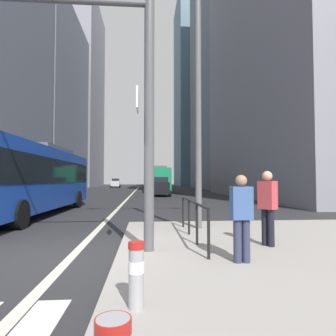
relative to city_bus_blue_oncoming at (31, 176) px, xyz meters
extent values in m
plane|color=#28282B|center=(3.75, 12.57, -1.84)|extent=(160.00, 160.00, 0.00)
cube|color=beige|center=(3.75, 22.57, -1.83)|extent=(0.20, 80.00, 0.01)
cube|color=slate|center=(-12.25, 37.19, 13.62)|extent=(10.56, 22.69, 30.91)
cube|color=gray|center=(-12.25, 61.95, 21.83)|extent=(10.48, 21.78, 47.34)
cube|color=slate|center=(20.75, 39.25, 20.75)|extent=(10.57, 23.19, 45.17)
cube|color=slate|center=(20.75, 65.10, 24.18)|extent=(13.61, 18.02, 52.02)
cube|color=#14389E|center=(0.00, -0.03, -0.11)|extent=(2.73, 11.91, 2.75)
cube|color=black|center=(0.00, -0.03, 0.23)|extent=(2.77, 11.67, 1.10)
cube|color=#4C4C51|center=(0.03, 1.75, 1.41)|extent=(1.83, 4.30, 0.30)
cylinder|color=black|center=(1.13, -3.85, -1.34)|extent=(0.32, 1.01, 1.00)
cylinder|color=black|center=(1.27, 3.74, -1.34)|extent=(0.32, 1.01, 1.00)
cylinder|color=black|center=(-1.13, 3.79, -1.34)|extent=(0.32, 1.01, 1.00)
cube|color=#198456|center=(7.03, 24.93, -0.11)|extent=(2.64, 11.11, 2.75)
cube|color=black|center=(7.03, 24.93, 0.23)|extent=(2.68, 10.89, 1.10)
cube|color=#4C4C51|center=(7.05, 23.26, 1.41)|extent=(1.80, 4.01, 0.30)
cylinder|color=black|center=(5.79, 28.46, -1.34)|extent=(0.31, 1.00, 1.00)
cylinder|color=black|center=(8.19, 28.49, -1.34)|extent=(0.31, 1.00, 1.00)
cylinder|color=black|center=(5.88, 21.36, -1.34)|extent=(0.31, 1.00, 1.00)
cylinder|color=black|center=(8.28, 21.39, -1.34)|extent=(0.31, 1.00, 1.00)
cube|color=silver|center=(-1.20, 49.88, -0.97)|extent=(1.96, 4.36, 1.10)
cube|color=black|center=(-1.21, 50.03, -0.16)|extent=(1.59, 2.37, 0.52)
cylinder|color=black|center=(-0.23, 48.46, -1.52)|extent=(0.25, 0.65, 0.64)
cylinder|color=black|center=(-2.05, 48.38, -1.52)|extent=(0.25, 0.65, 0.64)
cylinder|color=black|center=(-0.35, 51.37, -1.52)|extent=(0.25, 0.65, 0.64)
cylinder|color=black|center=(-2.17, 51.29, -1.52)|extent=(0.25, 0.65, 0.64)
cube|color=black|center=(6.87, 15.66, -0.97)|extent=(1.97, 4.35, 1.10)
cube|color=black|center=(6.87, 15.51, -0.16)|extent=(1.60, 2.37, 0.52)
cylinder|color=black|center=(6.03, 17.15, -1.52)|extent=(0.25, 0.65, 0.64)
cylinder|color=black|center=(7.85, 17.07, -1.52)|extent=(0.25, 0.65, 0.64)
cylinder|color=black|center=(5.90, 14.25, -1.52)|extent=(0.25, 0.65, 0.64)
cylinder|color=black|center=(7.71, 14.16, -1.52)|extent=(0.25, 0.65, 0.64)
cube|color=maroon|center=(5.99, 44.85, -0.97)|extent=(1.79, 4.43, 1.10)
cube|color=black|center=(5.99, 44.70, -0.16)|extent=(1.50, 2.39, 0.52)
cylinder|color=black|center=(5.08, 46.36, -1.52)|extent=(0.22, 0.64, 0.64)
cylinder|color=black|center=(6.90, 46.36, -1.52)|extent=(0.22, 0.64, 0.64)
cylinder|color=black|center=(5.09, 43.35, -1.52)|extent=(0.22, 0.64, 0.64)
cylinder|color=black|center=(6.91, 43.35, -1.52)|extent=(0.22, 0.64, 0.64)
cube|color=#232838|center=(-3.13, 12.20, -0.97)|extent=(1.89, 4.29, 1.10)
cube|color=black|center=(-3.12, 12.35, -0.16)|extent=(1.55, 2.33, 0.52)
cylinder|color=black|center=(-2.25, 10.74, -1.52)|extent=(0.24, 0.65, 0.64)
cylinder|color=black|center=(-4.07, 10.78, -1.52)|extent=(0.24, 0.65, 0.64)
cylinder|color=black|center=(-2.18, 13.63, -1.52)|extent=(0.24, 0.65, 0.64)
cylinder|color=black|center=(-4.00, 13.67, -1.52)|extent=(0.24, 0.65, 0.64)
cylinder|color=#515156|center=(5.42, -7.74, 1.31)|extent=(0.22, 0.22, 6.00)
cube|color=white|center=(5.17, -7.92, 1.51)|extent=(0.04, 0.60, 0.44)
cylinder|color=#56565B|center=(7.01, -4.95, 2.31)|extent=(0.20, 0.20, 8.00)
cylinder|color=#B21E19|center=(5.17, -12.43, -0.93)|extent=(0.20, 0.20, 0.08)
cylinder|color=#99999E|center=(5.23, -10.49, -1.30)|extent=(0.18, 0.18, 0.78)
cylinder|color=white|center=(5.23, -10.49, -1.20)|extent=(0.19, 0.19, 0.14)
cylinder|color=#B21E19|center=(5.23, -10.49, -0.95)|extent=(0.20, 0.20, 0.08)
cylinder|color=black|center=(6.55, -8.47, -1.21)|extent=(0.06, 0.06, 0.95)
cylinder|color=black|center=(6.55, -7.21, -1.21)|extent=(0.06, 0.06, 0.95)
cylinder|color=black|center=(6.55, -5.96, -1.21)|extent=(0.06, 0.06, 0.95)
cylinder|color=black|center=(6.55, -4.70, -1.21)|extent=(0.06, 0.06, 0.95)
cylinder|color=black|center=(6.55, -6.58, -0.74)|extent=(0.06, 3.78, 0.06)
cylinder|color=black|center=(8.11, -7.42, -1.27)|extent=(0.15, 0.15, 0.84)
cylinder|color=black|center=(8.20, -7.55, -1.27)|extent=(0.15, 0.15, 0.84)
cube|color=#B73D42|center=(8.16, -7.49, -0.52)|extent=(0.41, 0.45, 0.65)
sphere|color=tan|center=(8.16, -7.49, -0.08)|extent=(0.23, 0.23, 0.23)
cylinder|color=#2D334C|center=(7.19, -8.74, -1.29)|extent=(0.15, 0.15, 0.79)
cylinder|color=#2D334C|center=(7.03, -8.74, -1.29)|extent=(0.15, 0.15, 0.79)
cube|color=#38568E|center=(7.11, -8.74, -0.60)|extent=(0.38, 0.24, 0.61)
sphere|color=#9E7556|center=(7.11, -8.74, -0.19)|extent=(0.22, 0.22, 0.22)
camera|label=1|loc=(5.34, -13.99, -0.17)|focal=30.92mm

